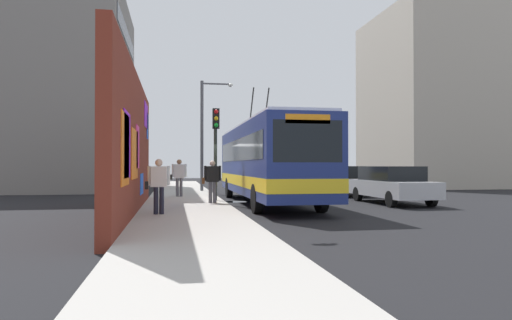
% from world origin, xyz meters
% --- Properties ---
extents(ground_plane, '(80.00, 80.00, 0.00)m').
position_xyz_m(ground_plane, '(0.00, 0.00, 0.00)').
color(ground_plane, black).
extents(sidewalk_slab, '(48.00, 3.20, 0.15)m').
position_xyz_m(sidewalk_slab, '(0.00, 1.60, 0.07)').
color(sidewalk_slab, '#ADA8A0').
rests_on(sidewalk_slab, ground_plane).
extents(graffiti_wall, '(12.81, 0.32, 4.47)m').
position_xyz_m(graffiti_wall, '(-4.61, 3.35, 2.23)').
color(graffiti_wall, maroon).
rests_on(graffiti_wall, ground_plane).
extents(building_far_left, '(13.01, 7.68, 13.21)m').
position_xyz_m(building_far_left, '(13.67, 9.20, 6.61)').
color(building_far_left, gray).
rests_on(building_far_left, ground_plane).
extents(building_far_right, '(9.63, 7.36, 13.18)m').
position_xyz_m(building_far_right, '(12.65, -17.00, 6.59)').
color(building_far_right, '#B2A899').
rests_on(building_far_right, ground_plane).
extents(city_bus, '(12.22, 2.53, 5.13)m').
position_xyz_m(city_bus, '(-0.66, -1.80, 1.86)').
color(city_bus, navy).
rests_on(city_bus, ground_plane).
extents(parked_car_silver, '(4.93, 1.90, 1.58)m').
position_xyz_m(parked_car_silver, '(-1.62, -7.00, 0.84)').
color(parked_car_silver, '#B7B7BC').
rests_on(parked_car_silver, ground_plane).
extents(parked_car_black, '(4.78, 1.79, 1.58)m').
position_xyz_m(parked_car_black, '(4.13, -7.00, 0.84)').
color(parked_car_black, black).
rests_on(parked_car_black, ground_plane).
extents(parked_car_dark_gray, '(4.78, 1.86, 1.58)m').
position_xyz_m(parked_car_dark_gray, '(10.50, -7.00, 0.84)').
color(parked_car_dark_gray, '#38383D').
rests_on(parked_car_dark_gray, ground_plane).
extents(pedestrian_at_curb, '(0.22, 0.74, 1.66)m').
position_xyz_m(pedestrian_at_curb, '(-1.73, 0.59, 1.12)').
color(pedestrian_at_curb, '#595960').
rests_on(pedestrian_at_curb, sidewalk_slab).
extents(pedestrian_near_wall, '(0.22, 0.74, 1.66)m').
position_xyz_m(pedestrian_near_wall, '(-5.63, 2.53, 1.12)').
color(pedestrian_near_wall, '#1E1E2D').
rests_on(pedestrian_near_wall, sidewalk_slab).
extents(pedestrian_midblock, '(0.24, 0.77, 1.76)m').
position_xyz_m(pedestrian_midblock, '(2.35, 1.82, 1.19)').
color(pedestrian_midblock, '#595960').
rests_on(pedestrian_midblock, sidewalk_slab).
extents(traffic_light, '(0.49, 0.28, 3.86)m').
position_xyz_m(traffic_light, '(-0.58, 0.35, 2.76)').
color(traffic_light, '#2D382D').
rests_on(traffic_light, sidewalk_slab).
extents(street_lamp, '(0.44, 1.92, 6.42)m').
position_xyz_m(street_lamp, '(7.15, 0.23, 3.86)').
color(street_lamp, '#4C4C51').
rests_on(street_lamp, sidewalk_slab).
extents(curbside_puddle, '(1.09, 1.09, 0.00)m').
position_xyz_m(curbside_puddle, '(0.54, -0.60, 0.00)').
color(curbside_puddle, black).
rests_on(curbside_puddle, ground_plane).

